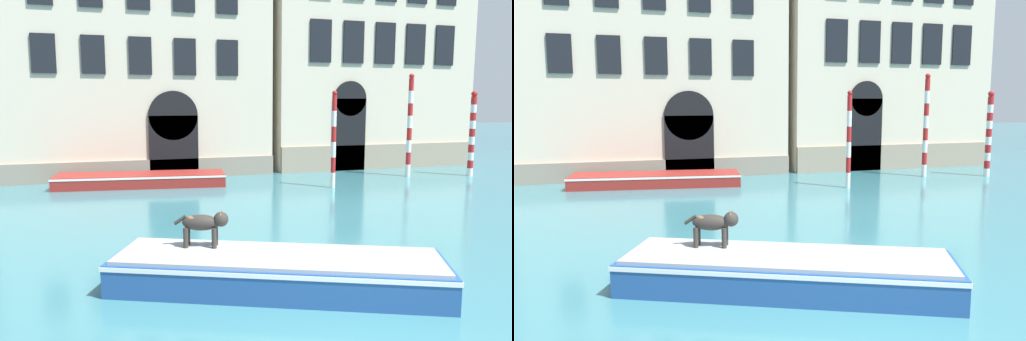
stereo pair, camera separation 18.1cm
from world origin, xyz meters
The scene contains 8 objects.
palazzo_left centered at (-1.23, 20.99, 6.80)m, with size 11.91×6.13×13.63m.
palazzo_right centered at (10.54, 20.98, 6.04)m, with size 10.76×6.13×12.11m.
boat_foreground centered at (0.08, 4.15, 0.35)m, with size 6.23×4.05×0.66m.
dog_on_deck centered at (-1.09, 5.03, 1.12)m, with size 1.01×0.54×0.70m.
boat_moored_near_palazzo centered at (-1.46, 16.30, 0.27)m, with size 6.88×2.67×0.50m.
mooring_pole_0 centered at (5.78, 13.65, 1.93)m, with size 0.19×0.19×3.82m.
mooring_pole_1 centered at (10.36, 15.37, 2.33)m, with size 0.23×0.23×4.62m.
mooring_pole_2 centered at (13.17, 14.65, 1.95)m, with size 0.27×0.27×3.86m.
Camera 1 is at (-2.87, -4.12, 3.44)m, focal length 35.00 mm.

